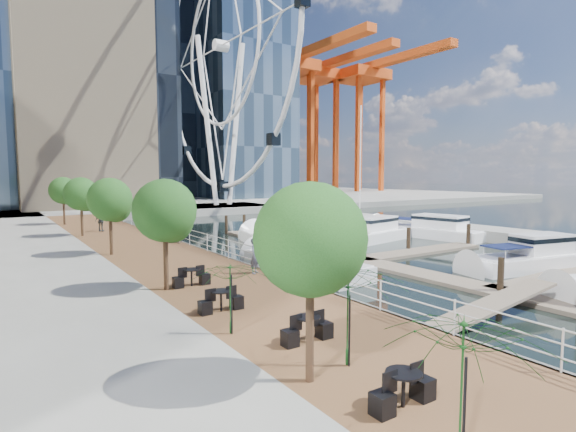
# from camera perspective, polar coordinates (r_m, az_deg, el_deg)

# --- Properties ---
(ground) EXTENTS (520.00, 520.00, 0.00)m
(ground) POSITION_cam_1_polar(r_m,az_deg,el_deg) (23.01, 17.06, -9.47)
(ground) COLOR black
(ground) RESTS_ON ground
(boardwalk) EXTENTS (6.00, 60.00, 1.00)m
(boardwalk) POSITION_cam_1_polar(r_m,az_deg,el_deg) (30.63, -17.45, -4.90)
(boardwalk) COLOR brown
(boardwalk) RESTS_ON ground
(seawall) EXTENTS (0.25, 60.00, 1.00)m
(seawall) POSITION_cam_1_polar(r_m,az_deg,el_deg) (31.58, -12.20, -4.48)
(seawall) COLOR #595954
(seawall) RESTS_ON ground
(land_far) EXTENTS (200.00, 114.00, 1.00)m
(land_far) POSITION_cam_1_polar(r_m,az_deg,el_deg) (117.41, -25.17, 2.11)
(land_far) COLOR gray
(land_far) RESTS_ON ground
(breakwater) EXTENTS (4.00, 60.00, 1.00)m
(breakwater) POSITION_cam_1_polar(r_m,az_deg,el_deg) (50.77, 13.92, -0.91)
(breakwater) COLOR gray
(breakwater) RESTS_ON ground
(pier) EXTENTS (14.00, 12.00, 1.00)m
(pier) POSITION_cam_1_polar(r_m,az_deg,el_deg) (73.26, -8.26, 1.00)
(pier) COLOR gray
(pier) RESTS_ON ground
(railing) EXTENTS (0.10, 60.00, 1.05)m
(railing) POSITION_cam_1_polar(r_m,az_deg,el_deg) (31.39, -12.41, -2.65)
(railing) COLOR white
(railing) RESTS_ON boardwalk
(floating_docks) EXTENTS (16.00, 34.00, 2.60)m
(floating_docks) POSITION_cam_1_polar(r_m,az_deg,el_deg) (35.26, 12.72, -3.51)
(floating_docks) COLOR #6D6051
(floating_docks) RESTS_ON ground
(ferris_wheel) EXTENTS (5.80, 45.60, 47.80)m
(ferris_wheel) POSITION_cam_1_polar(r_m,az_deg,el_deg) (75.81, -8.53, 20.54)
(ferris_wheel) COLOR white
(ferris_wheel) RESTS_ON ground
(port_cranes) EXTENTS (40.00, 52.00, 38.00)m
(port_cranes) POSITION_cam_1_polar(r_m,az_deg,el_deg) (139.49, 4.15, 11.00)
(port_cranes) COLOR #D84C14
(port_cranes) RESTS_ON ground
(street_trees) EXTENTS (2.60, 42.60, 4.60)m
(street_trees) POSITION_cam_1_polar(r_m,az_deg,el_deg) (28.67, -21.70, 1.92)
(street_trees) COLOR #3F2B1C
(street_trees) RESTS_ON ground
(cafe_tables) EXTENTS (2.50, 13.70, 0.74)m
(cafe_tables) POSITION_cam_1_polar(r_m,az_deg,el_deg) (14.53, -3.59, -12.27)
(cafe_tables) COLOR black
(cafe_tables) RESTS_ON ground
(yacht_foreground) EXTENTS (9.55, 4.27, 2.15)m
(yacht_foreground) POSITION_cam_1_polar(r_m,az_deg,el_deg) (31.24, 28.25, -6.02)
(yacht_foreground) COLOR white
(yacht_foreground) RESTS_ON ground
(pedestrian_near) EXTENTS (0.74, 0.71, 1.71)m
(pedestrian_near) POSITION_cam_1_polar(r_m,az_deg,el_deg) (21.80, -4.22, -5.07)
(pedestrian_near) COLOR #52596E
(pedestrian_near) RESTS_ON boardwalk
(pedestrian_mid) EXTENTS (0.92, 1.05, 1.82)m
(pedestrian_mid) POSITION_cam_1_polar(r_m,az_deg,el_deg) (32.35, -13.87, -1.77)
(pedestrian_mid) COLOR #87715D
(pedestrian_mid) RESTS_ON boardwalk
(pedestrian_far) EXTENTS (1.06, 0.97, 1.74)m
(pedestrian_far) POSITION_cam_1_polar(r_m,az_deg,el_deg) (41.26, -22.65, -0.61)
(pedestrian_far) COLOR #2D3539
(pedestrian_far) RESTS_ON boardwalk
(moored_yachts) EXTENTS (22.73, 32.38, 11.50)m
(moored_yachts) POSITION_cam_1_polar(r_m,az_deg,el_deg) (37.67, 10.10, -3.67)
(moored_yachts) COLOR white
(moored_yachts) RESTS_ON ground
(cafe_seating) EXTENTS (4.20, 10.50, 2.54)m
(cafe_seating) POSITION_cam_1_polar(r_m,az_deg,el_deg) (10.59, 7.02, -14.21)
(cafe_seating) COLOR #103D12
(cafe_seating) RESTS_ON ground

